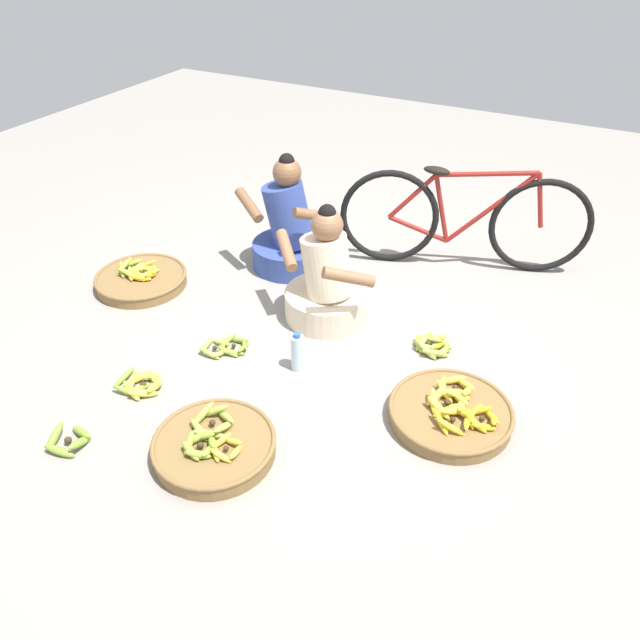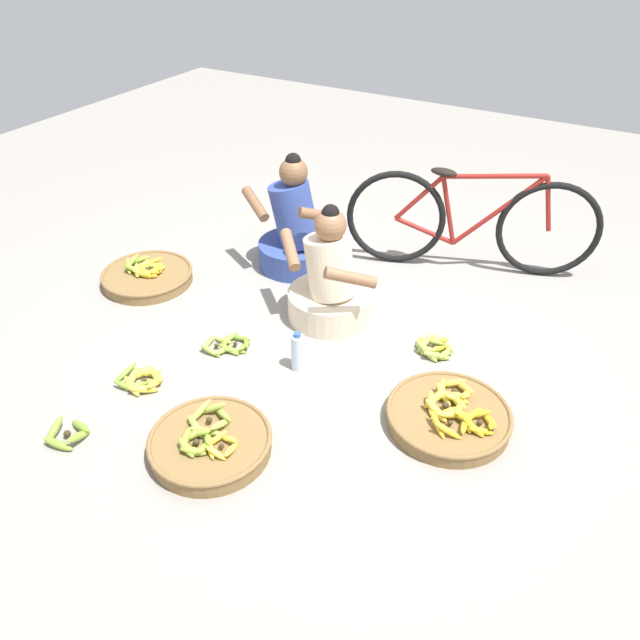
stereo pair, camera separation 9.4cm
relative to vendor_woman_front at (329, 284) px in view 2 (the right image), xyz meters
The scene contains 12 objects.
ground_plane 0.44m from the vendor_woman_front, 53.81° to the right, with size 10.00×10.00×0.00m, color gray.
vendor_woman_front is the anchor object (origin of this frame).
vendor_woman_behind 0.69m from the vendor_woman_front, 139.55° to the left, with size 0.75×0.52×0.82m.
bicycle_leaning 1.15m from the vendor_woman_front, 61.82° to the left, with size 1.62×0.60×0.73m.
banana_basket_near_bicycle 1.13m from the vendor_woman_front, 28.33° to the right, with size 0.63×0.63×0.16m.
banana_basket_back_right 1.29m from the vendor_woman_front, 87.52° to the right, with size 0.59×0.59×0.17m.
banana_basket_near_vendor 1.32m from the vendor_woman_front, 168.84° to the right, with size 0.61×0.61×0.15m.
loose_bananas_front_right 0.72m from the vendor_woman_front, 121.44° to the right, with size 0.27×0.26×0.07m.
loose_bananas_back_left 1.69m from the vendor_woman_front, 111.01° to the right, with size 0.21×0.21×0.10m.
loose_bananas_mid_left 0.73m from the vendor_woman_front, ahead, with size 0.25×0.24×0.10m.
loose_bananas_front_center 1.23m from the vendor_woman_front, 118.20° to the right, with size 0.28×0.24×0.09m.
water_bottle 0.56m from the vendor_woman_front, 79.89° to the right, with size 0.07×0.07×0.24m.
Camera 2 is at (1.33, -2.54, 2.25)m, focal length 34.97 mm.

